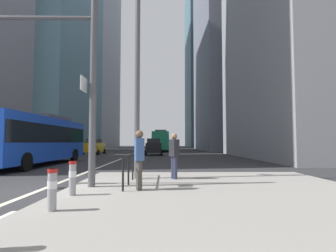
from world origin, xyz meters
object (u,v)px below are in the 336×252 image
object	(u,v)px
car_receding_far	(159,145)
pedestrian_walking	(139,156)
car_oncoming_far	(94,146)
bollard_left	(52,187)
bollard_right	(73,176)
car_oncoming_mid	(67,147)
street_lamp_post	(138,47)
bollard_back	(92,171)
city_bus_red_receding	(161,140)
car_receding_near	(154,147)
pedestrian_waiting	(174,153)
traffic_signal_gantry	(30,62)
city_bus_blue_oncoming	(37,138)

from	to	relation	value
car_receding_far	pedestrian_walking	xyz separation A→B (m)	(0.50, -49.11, 0.13)
car_oncoming_far	bollard_left	bearing A→B (deg)	-76.90
car_receding_far	bollard_right	distance (m)	49.90
car_oncoming_mid	bollard_right	bearing A→B (deg)	-69.75
street_lamp_post	bollard_back	distance (m)	5.08
bollard_left	bollard_back	distance (m)	3.48
city_bus_red_receding	car_receding_far	world-z (taller)	city_bus_red_receding
car_receding_near	pedestrian_waiting	size ratio (longest dim) A/B	2.60
car_oncoming_mid	car_oncoming_far	bearing A→B (deg)	64.68
traffic_signal_gantry	bollard_left	xyz separation A→B (m)	(2.02, -2.93, -3.48)
car_receding_far	traffic_signal_gantry	xyz separation A→B (m)	(-3.06, -48.56, 3.12)
bollard_back	car_receding_far	bearing A→B (deg)	88.59
car_receding_far	street_lamp_post	distance (m)	46.86
city_bus_red_receding	car_oncoming_far	bearing A→B (deg)	-128.09
car_receding_far	traffic_signal_gantry	bearing A→B (deg)	-93.60
car_receding_far	pedestrian_waiting	xyz separation A→B (m)	(1.61, -46.79, 0.12)
car_oncoming_far	street_lamp_post	bearing A→B (deg)	-71.61
bollard_left	bollard_back	size ratio (longest dim) A/B	1.11
city_bus_red_receding	traffic_signal_gantry	bearing A→B (deg)	-95.89
street_lamp_post	pedestrian_walking	world-z (taller)	street_lamp_post
car_receding_far	bollard_back	size ratio (longest dim) A/B	5.72
bollard_right	car_oncoming_mid	bearing A→B (deg)	110.25
car_oncoming_mid	bollard_right	distance (m)	24.13
car_receding_near	pedestrian_walking	bearing A→B (deg)	-88.63
car_receding_far	car_receding_near	bearing A→B (deg)	-90.17
car_oncoming_mid	bollard_left	bearing A→B (deg)	-70.70
city_bus_red_receding	car_oncoming_mid	world-z (taller)	city_bus_red_receding
car_oncoming_mid	bollard_right	world-z (taller)	car_oncoming_mid
city_bus_red_receding	pedestrian_walking	size ratio (longest dim) A/B	6.20
bollard_right	traffic_signal_gantry	bearing A→B (deg)	144.83
city_bus_blue_oncoming	car_receding_near	distance (m)	15.97
traffic_signal_gantry	bollard_back	bearing A→B (deg)	16.23
bollard_right	pedestrian_waiting	distance (m)	4.19
bollard_left	pedestrian_walking	size ratio (longest dim) A/B	0.49
car_receding_near	traffic_signal_gantry	size ratio (longest dim) A/B	0.74
car_receding_near	pedestrian_walking	world-z (taller)	car_receding_near
car_oncoming_mid	car_receding_near	bearing A→B (deg)	13.46
city_bus_blue_oncoming	pedestrian_waiting	world-z (taller)	city_bus_blue_oncoming
bollard_left	bollard_right	xyz separation A→B (m)	(-0.14, 1.60, 0.02)
bollard_left	street_lamp_post	bearing A→B (deg)	75.89
car_oncoming_mid	pedestrian_waiting	xyz separation A→B (m)	(11.14, -19.55, 0.12)
car_oncoming_mid	bollard_back	distance (m)	22.38
traffic_signal_gantry	car_oncoming_far	bearing A→B (deg)	100.20
car_receding_near	car_oncoming_far	distance (m)	7.75
pedestrian_walking	car_oncoming_mid	bearing A→B (deg)	114.64
car_oncoming_mid	city_bus_blue_oncoming	bearing A→B (deg)	-78.83
car_oncoming_far	bollard_back	xyz separation A→B (m)	(6.43, -24.80, -0.41)
bollard_back	car_receding_near	bearing A→B (deg)	87.24
car_oncoming_mid	bollard_back	xyz separation A→B (m)	(8.34, -20.77, -0.41)
city_bus_blue_oncoming	pedestrian_walking	size ratio (longest dim) A/B	6.35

